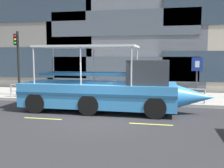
# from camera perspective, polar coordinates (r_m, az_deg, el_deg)

# --- Properties ---
(ground_plane) EXTENTS (120.00, 120.00, 0.00)m
(ground_plane) POSITION_cam_1_polar(r_m,az_deg,el_deg) (12.16, -2.73, -7.14)
(ground_plane) COLOR #2B2B2D
(sidewalk) EXTENTS (32.00, 4.80, 0.18)m
(sidewalk) POSITION_cam_1_polar(r_m,az_deg,el_deg) (17.52, 1.84, -2.73)
(sidewalk) COLOR #A8A59E
(sidewalk) RESTS_ON ground_plane
(curb_edge) EXTENTS (32.00, 0.18, 0.18)m
(curb_edge) POSITION_cam_1_polar(r_m,az_deg,el_deg) (15.11, 0.21, -4.16)
(curb_edge) COLOR #B2ADA3
(curb_edge) RESTS_ON ground_plane
(lane_centreline) EXTENTS (25.80, 0.12, 0.01)m
(lane_centreline) POSITION_cam_1_polar(r_m,az_deg,el_deg) (11.31, -3.88, -8.14)
(lane_centreline) COLOR #DBD64C
(lane_centreline) RESTS_ON ground_plane
(curb_guardrail) EXTENTS (11.94, 0.09, 0.82)m
(curb_guardrail) POSITION_cam_1_polar(r_m,az_deg,el_deg) (15.52, -2.55, -1.48)
(curb_guardrail) COLOR #9EA0A8
(curb_guardrail) RESTS_ON sidewalk
(traffic_light_pole) EXTENTS (0.24, 0.46, 4.22)m
(traffic_light_pole) POSITION_cam_1_polar(r_m,az_deg,el_deg) (18.23, -19.96, 5.59)
(traffic_light_pole) COLOR black
(traffic_light_pole) RESTS_ON sidewalk
(parking_sign) EXTENTS (0.60, 0.12, 2.54)m
(parking_sign) POSITION_cam_1_polar(r_m,az_deg,el_deg) (15.39, 18.11, 2.54)
(parking_sign) COLOR #4C4F54
(parking_sign) RESTS_ON sidewalk
(leaned_bicycle) EXTENTS (1.74, 0.46, 0.96)m
(leaned_bicycle) POSITION_cam_1_polar(r_m,az_deg,el_deg) (17.58, -17.55, -1.45)
(leaned_bicycle) COLOR black
(leaned_bicycle) RESTS_ON sidewalk
(duck_tour_boat) EXTENTS (9.64, 2.66, 3.32)m
(duck_tour_boat) POSITION_cam_1_polar(r_m,az_deg,el_deg) (13.13, -0.48, -1.24)
(duck_tour_boat) COLOR #388CD1
(duck_tour_boat) RESTS_ON ground_plane
(pedestrian_near_bow) EXTENTS (0.26, 0.41, 1.52)m
(pedestrian_near_bow) POSITION_cam_1_polar(r_m,az_deg,el_deg) (16.47, 11.24, 0.12)
(pedestrian_near_bow) COLOR #47423D
(pedestrian_near_bow) RESTS_ON sidewalk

